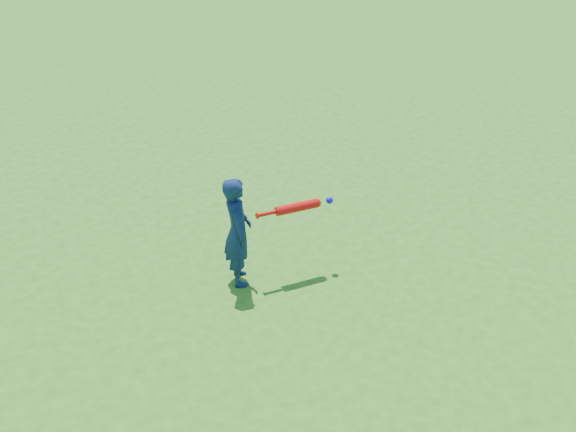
# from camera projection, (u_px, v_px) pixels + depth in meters

# --- Properties ---
(ground) EXTENTS (80.00, 80.00, 0.00)m
(ground) POSITION_uv_depth(u_px,v_px,m) (290.00, 300.00, 5.77)
(ground) COLOR #266117
(ground) RESTS_ON ground
(child) EXTENTS (0.33, 0.43, 1.06)m
(child) POSITION_uv_depth(u_px,v_px,m) (238.00, 231.00, 5.79)
(child) COLOR #0F1F46
(child) RESTS_ON ground
(bat_swing) EXTENTS (0.77, 0.09, 0.09)m
(bat_swing) POSITION_uv_depth(u_px,v_px,m) (300.00, 207.00, 5.89)
(bat_swing) COLOR red
(bat_swing) RESTS_ON ground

